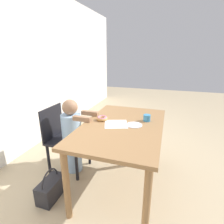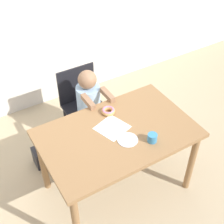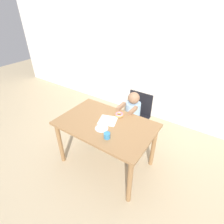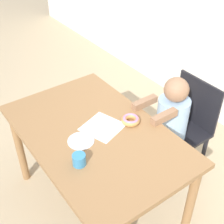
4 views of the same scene
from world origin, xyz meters
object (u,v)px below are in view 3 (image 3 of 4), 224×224
(chair, at_px, (136,117))
(handbag, at_px, (108,126))
(donut, at_px, (119,115))
(child_figure, at_px, (132,118))
(cup, at_px, (107,136))

(chair, xyz_separation_m, handbag, (-0.50, -0.13, -0.32))
(donut, bearing_deg, chair, 89.16)
(child_figure, bearing_deg, handbag, -179.58)
(chair, bearing_deg, cup, -83.25)
(chair, relative_size, cup, 10.59)
(child_figure, distance_m, handbag, 0.62)
(chair, height_order, cup, chair)
(handbag, bearing_deg, cup, -54.80)
(child_figure, height_order, cup, child_figure)
(chair, xyz_separation_m, child_figure, (0.00, -0.13, 0.04))
(cup, bearing_deg, donut, 104.91)
(donut, xyz_separation_m, cup, (0.13, -0.48, 0.01))
(chair, height_order, child_figure, child_figure)
(handbag, bearing_deg, donut, -39.06)
(donut, bearing_deg, cup, -75.09)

